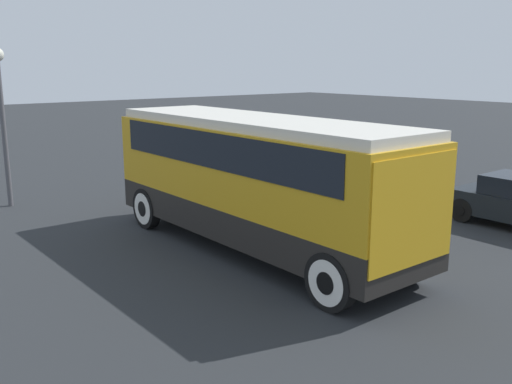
# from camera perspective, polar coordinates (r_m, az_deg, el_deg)

# --- Properties ---
(ground_plane) EXTENTS (120.00, 120.00, 0.00)m
(ground_plane) POSITION_cam_1_polar(r_m,az_deg,el_deg) (14.31, 0.00, -5.81)
(ground_plane) COLOR #26282B
(tour_bus) EXTENTS (9.19, 2.63, 3.30)m
(tour_bus) POSITION_cam_1_polar(r_m,az_deg,el_deg) (13.74, 0.25, 1.98)
(tour_bus) COLOR black
(tour_bus) RESTS_ON ground_plane
(parked_car_mid) EXTENTS (4.33, 1.85, 1.39)m
(parked_car_mid) POSITION_cam_1_polar(r_m,az_deg,el_deg) (21.14, 7.96, 2.04)
(parked_car_mid) COLOR navy
(parked_car_mid) RESTS_ON ground_plane
(lamp_post) EXTENTS (0.44, 0.44, 5.05)m
(lamp_post) POSITION_cam_1_polar(r_m,az_deg,el_deg) (19.88, -24.14, 8.20)
(lamp_post) COLOR #515156
(lamp_post) RESTS_ON ground_plane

